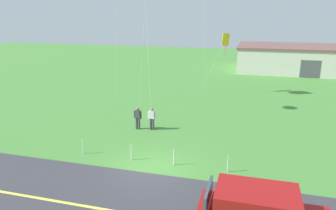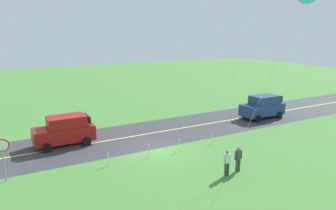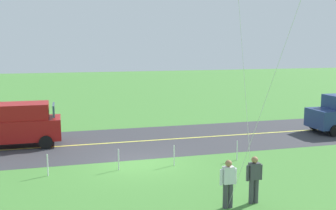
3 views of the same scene
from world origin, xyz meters
name	(u,v)px [view 3 (image 3 of 3)]	position (x,y,z in m)	size (l,w,h in m)	color
ground_plane	(140,164)	(0.00, 0.00, -0.05)	(120.00, 120.00, 0.10)	#478438
asphalt_road	(125,142)	(0.00, -4.00, 0.00)	(120.00, 7.00, 0.00)	#38383D
road_centre_stripe	(125,142)	(0.00, -4.00, 0.01)	(120.00, 0.16, 0.00)	#E5E04C
car_suv_foreground	(18,124)	(5.46, -4.64, 1.15)	(4.40, 2.12, 2.24)	maroon
person_adult_near	(228,182)	(-1.77, 5.55, 0.86)	(0.58, 0.22, 1.60)	#3F3F47
person_adult_companion	(254,178)	(-2.76, 5.41, 0.86)	(0.58, 0.22, 1.60)	#3F3F47
fence_post_0	(237,151)	(-4.37, 0.70, 0.45)	(0.05, 0.05, 0.90)	silver
fence_post_1	(174,155)	(-1.38, 0.70, 0.45)	(0.05, 0.05, 0.90)	silver
fence_post_2	(119,160)	(1.05, 0.70, 0.45)	(0.05, 0.05, 0.90)	silver
fence_post_3	(48,165)	(3.91, 0.70, 0.45)	(0.05, 0.05, 0.90)	silver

